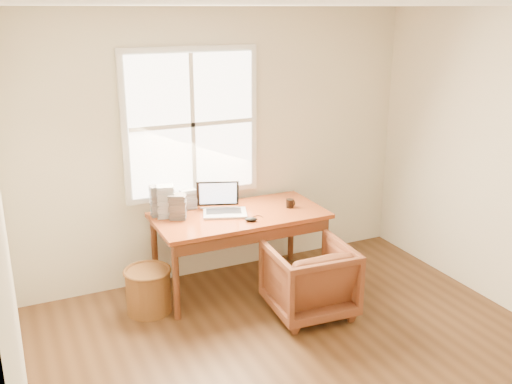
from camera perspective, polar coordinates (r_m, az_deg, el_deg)
room_shell at (r=3.78m, az=7.86°, el=-1.85°), size 4.04×4.54×2.64m
desk at (r=5.35m, az=-1.67°, el=-2.37°), size 1.60×0.80×0.04m
armchair at (r=5.07m, az=5.33°, el=-8.65°), size 0.74×0.76×0.65m
wicker_stool at (r=5.21m, az=-10.70°, el=-9.70°), size 0.48×0.48×0.39m
laptop at (r=5.28m, az=-3.15°, el=-0.77°), size 0.50×0.51×0.29m
mouse at (r=5.14m, az=-0.52°, el=-2.76°), size 0.13×0.11×0.04m
coffee_mug at (r=5.49m, az=3.40°, el=-1.15°), size 0.09×0.09×0.08m
cd_stack_a at (r=5.27m, az=-8.99°, el=-0.92°), size 0.18×0.17×0.30m
cd_stack_b at (r=5.23m, az=-7.85°, el=-1.45°), size 0.18×0.17×0.23m
cd_stack_c at (r=5.32m, az=-9.80°, el=-0.83°), size 0.14×0.13×0.29m
cd_stack_d at (r=5.49m, az=-6.87°, el=-0.66°), size 0.16×0.14×0.19m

